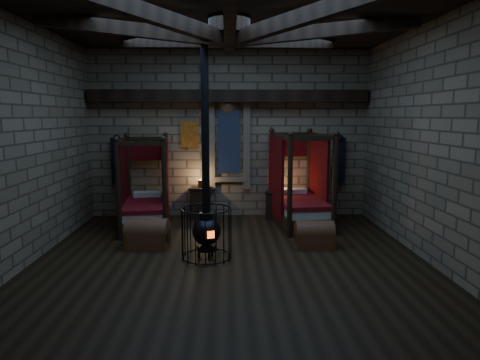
{
  "coord_description": "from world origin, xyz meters",
  "views": [
    {
      "loc": [
        -0.04,
        -7.42,
        2.57
      ],
      "look_at": [
        0.2,
        0.6,
        1.36
      ],
      "focal_mm": 32.0,
      "sensor_mm": 36.0,
      "label": 1
    }
  ],
  "objects_px": {
    "bed_left": "(146,206)",
    "trunk_left": "(148,235)",
    "bed_right": "(299,202)",
    "trunk_right": "(314,235)",
    "stove": "(206,227)"
  },
  "relations": [
    {
      "from": "bed_left",
      "to": "trunk_left",
      "type": "distance_m",
      "value": 1.65
    },
    {
      "from": "bed_left",
      "to": "bed_right",
      "type": "distance_m",
      "value": 3.59
    },
    {
      "from": "bed_right",
      "to": "trunk_left",
      "type": "height_order",
      "value": "bed_right"
    },
    {
      "from": "trunk_left",
      "to": "trunk_right",
      "type": "height_order",
      "value": "trunk_left"
    },
    {
      "from": "bed_left",
      "to": "trunk_right",
      "type": "xyz_separation_m",
      "value": [
        3.6,
        -1.67,
        -0.27
      ]
    },
    {
      "from": "bed_left",
      "to": "trunk_left",
      "type": "relative_size",
      "value": 2.41
    },
    {
      "from": "bed_right",
      "to": "stove",
      "type": "distance_m",
      "value": 3.17
    },
    {
      "from": "bed_right",
      "to": "trunk_right",
      "type": "relative_size",
      "value": 2.91
    },
    {
      "from": "bed_right",
      "to": "stove",
      "type": "relative_size",
      "value": 0.53
    },
    {
      "from": "trunk_left",
      "to": "trunk_right",
      "type": "bearing_deg",
      "value": 4.29
    },
    {
      "from": "bed_right",
      "to": "trunk_right",
      "type": "height_order",
      "value": "bed_right"
    },
    {
      "from": "bed_right",
      "to": "stove",
      "type": "height_order",
      "value": "stove"
    },
    {
      "from": "trunk_right",
      "to": "stove",
      "type": "relative_size",
      "value": 0.18
    },
    {
      "from": "bed_left",
      "to": "trunk_left",
      "type": "height_order",
      "value": "bed_left"
    },
    {
      "from": "bed_left",
      "to": "stove",
      "type": "bearing_deg",
      "value": -62.96
    }
  ]
}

